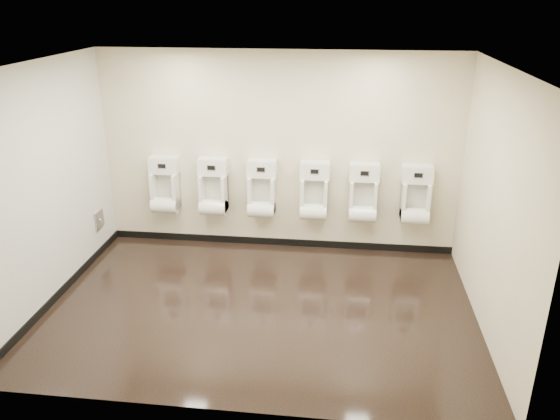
# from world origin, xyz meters

# --- Properties ---
(ground) EXTENTS (5.00, 3.50, 0.00)m
(ground) POSITION_xyz_m (0.00, 0.00, 0.00)
(ground) COLOR black
(ground) RESTS_ON ground
(ceiling) EXTENTS (5.00, 3.50, 0.00)m
(ceiling) POSITION_xyz_m (0.00, 0.00, 2.80)
(ceiling) COLOR white
(back_wall) EXTENTS (5.00, 0.02, 2.80)m
(back_wall) POSITION_xyz_m (0.00, 1.75, 1.40)
(back_wall) COLOR beige
(back_wall) RESTS_ON ground
(front_wall) EXTENTS (5.00, 0.02, 2.80)m
(front_wall) POSITION_xyz_m (0.00, -1.75, 1.40)
(front_wall) COLOR beige
(front_wall) RESTS_ON ground
(left_wall) EXTENTS (0.02, 3.50, 2.80)m
(left_wall) POSITION_xyz_m (-2.50, 0.00, 1.40)
(left_wall) COLOR beige
(left_wall) RESTS_ON ground
(right_wall) EXTENTS (0.02, 3.50, 2.80)m
(right_wall) POSITION_xyz_m (2.50, 0.00, 1.40)
(right_wall) COLOR beige
(right_wall) RESTS_ON ground
(tile_overlay_left) EXTENTS (0.01, 3.50, 2.80)m
(tile_overlay_left) POSITION_xyz_m (-2.50, 0.00, 1.40)
(tile_overlay_left) COLOR silver
(tile_overlay_left) RESTS_ON ground
(skirting_back) EXTENTS (5.00, 0.02, 0.10)m
(skirting_back) POSITION_xyz_m (0.00, 1.74, 0.05)
(skirting_back) COLOR black
(skirting_back) RESTS_ON ground
(skirting_left) EXTENTS (0.02, 3.50, 0.10)m
(skirting_left) POSITION_xyz_m (-2.49, 0.00, 0.05)
(skirting_left) COLOR black
(skirting_left) RESTS_ON ground
(access_panel) EXTENTS (0.04, 0.25, 0.25)m
(access_panel) POSITION_xyz_m (-2.48, 1.20, 0.50)
(access_panel) COLOR #9E9EA3
(access_panel) RESTS_ON left_wall
(urinal_0) EXTENTS (0.43, 0.32, 0.79)m
(urinal_0) POSITION_xyz_m (-1.63, 1.61, 0.86)
(urinal_0) COLOR white
(urinal_0) RESTS_ON back_wall
(urinal_1) EXTENTS (0.43, 0.32, 0.79)m
(urinal_1) POSITION_xyz_m (-0.92, 1.61, 0.86)
(urinal_1) COLOR white
(urinal_1) RESTS_ON back_wall
(urinal_2) EXTENTS (0.43, 0.32, 0.79)m
(urinal_2) POSITION_xyz_m (-0.22, 1.61, 0.86)
(urinal_2) COLOR white
(urinal_2) RESTS_ON back_wall
(urinal_3) EXTENTS (0.43, 0.32, 0.79)m
(urinal_3) POSITION_xyz_m (0.52, 1.61, 0.86)
(urinal_3) COLOR white
(urinal_3) RESTS_ON back_wall
(urinal_4) EXTENTS (0.43, 0.32, 0.79)m
(urinal_4) POSITION_xyz_m (1.19, 1.61, 0.86)
(urinal_4) COLOR white
(urinal_4) RESTS_ON back_wall
(urinal_5) EXTENTS (0.43, 0.32, 0.79)m
(urinal_5) POSITION_xyz_m (1.90, 1.61, 0.86)
(urinal_5) COLOR white
(urinal_5) RESTS_ON back_wall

